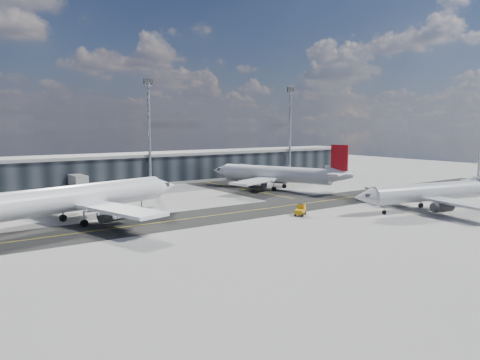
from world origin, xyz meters
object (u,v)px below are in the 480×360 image
(baggage_tug, at_px, (301,210))
(service_van, at_px, (242,179))
(airliner_near, at_px, (431,192))
(airliner_redtail, at_px, (278,174))
(airliner_af, at_px, (75,198))

(baggage_tug, xyz_separation_m, service_van, (21.80, 49.11, -0.26))
(baggage_tug, bearing_deg, airliner_near, 31.18)
(airliner_redtail, xyz_separation_m, baggage_tug, (-19.05, -29.39, -2.96))
(airliner_redtail, bearing_deg, baggage_tug, -145.98)
(airliner_af, distance_m, airliner_near, 66.88)
(baggage_tug, distance_m, service_van, 53.73)
(baggage_tug, height_order, service_van, baggage_tug)
(airliner_af, distance_m, airliner_redtail, 57.04)
(airliner_af, height_order, service_van, airliner_af)
(airliner_redtail, xyz_separation_m, airliner_near, (5.42, -40.28, -0.41))
(airliner_af, xyz_separation_m, service_van, (58.32, 32.59, -3.62))
(airliner_near, xyz_separation_m, service_van, (-2.68, 60.00, -2.81))
(airliner_redtail, distance_m, airliner_near, 40.64)
(airliner_af, height_order, baggage_tug, airliner_af)
(baggage_tug, bearing_deg, airliner_redtail, 112.20)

